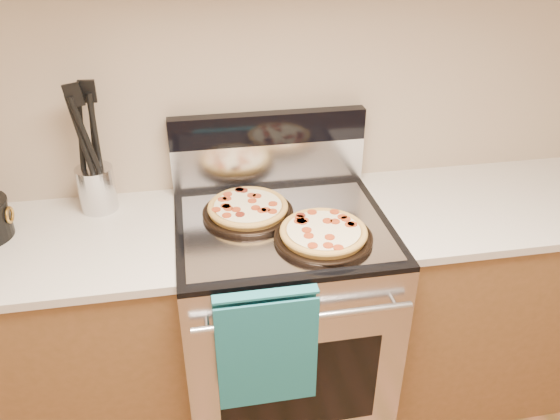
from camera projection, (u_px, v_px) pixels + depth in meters
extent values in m
plane|color=tan|center=(266.00, 76.00, 2.03)|extent=(4.00, 0.00, 4.00)
cube|color=#B7B7BC|center=(282.00, 323.00, 2.19)|extent=(0.76, 0.68, 0.90)
cube|color=black|center=(300.00, 387.00, 1.90)|extent=(0.56, 0.01, 0.40)
cube|color=black|center=(283.00, 225.00, 1.95)|extent=(0.76, 0.68, 0.02)
cube|color=silver|center=(268.00, 163.00, 2.17)|extent=(0.76, 0.06, 0.18)
cube|color=black|center=(268.00, 128.00, 2.09)|extent=(0.76, 0.06, 0.12)
cylinder|color=silver|center=(304.00, 318.00, 1.69)|extent=(0.70, 0.03, 0.03)
cube|color=gray|center=(284.00, 226.00, 1.92)|extent=(0.70, 0.55, 0.01)
cube|color=brown|center=(54.00, 347.00, 2.08)|extent=(1.00, 0.62, 0.88)
cube|color=beige|center=(27.00, 248.00, 1.85)|extent=(1.02, 0.64, 0.03)
cube|color=brown|center=(481.00, 295.00, 2.35)|extent=(1.00, 0.62, 0.88)
cube|color=beige|center=(503.00, 203.00, 2.12)|extent=(1.02, 0.64, 0.03)
cylinder|color=silver|center=(97.00, 189.00, 2.02)|extent=(0.14, 0.14, 0.17)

